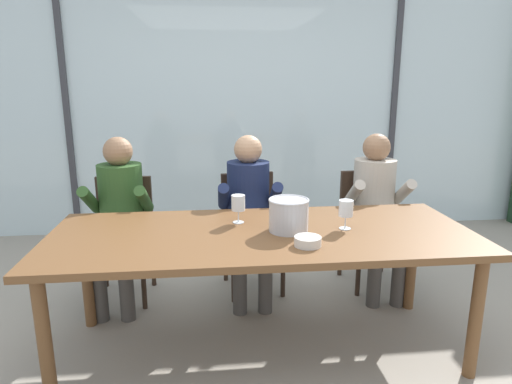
% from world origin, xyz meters
% --- Properties ---
extents(ground, '(14.00, 14.00, 0.00)m').
position_xyz_m(ground, '(0.00, 1.00, 0.00)').
color(ground, '#9E9384').
extents(window_glass_panel, '(7.64, 0.03, 2.60)m').
position_xyz_m(window_glass_panel, '(0.00, 2.34, 1.30)').
color(window_glass_panel, silver).
rests_on(window_glass_panel, ground).
extents(window_mullion_left, '(0.06, 0.06, 2.60)m').
position_xyz_m(window_mullion_left, '(-1.72, 2.32, 1.30)').
color(window_mullion_left, '#38383D').
rests_on(window_mullion_left, ground).
extents(window_mullion_right, '(0.06, 0.06, 2.60)m').
position_xyz_m(window_mullion_right, '(1.72, 2.32, 1.30)').
color(window_mullion_right, '#38383D').
rests_on(window_mullion_right, ground).
extents(hillside_vineyard, '(13.64, 2.40, 1.87)m').
position_xyz_m(hillside_vineyard, '(0.00, 5.77, 0.94)').
color(hillside_vineyard, '#477A38').
rests_on(hillside_vineyard, ground).
extents(dining_table, '(2.44, 0.97, 0.76)m').
position_xyz_m(dining_table, '(0.00, 0.00, 0.69)').
color(dining_table, brown).
rests_on(dining_table, ground).
extents(chair_near_curtain, '(0.46, 0.46, 0.90)m').
position_xyz_m(chair_near_curtain, '(-0.96, 0.87, 0.53)').
color(chair_near_curtain, '#332319').
rests_on(chair_near_curtain, ground).
extents(chair_left_of_center, '(0.49, 0.49, 0.90)m').
position_xyz_m(chair_left_of_center, '(0.02, 0.92, 0.53)').
color(chair_left_of_center, '#332319').
rests_on(chair_left_of_center, ground).
extents(chair_center, '(0.47, 0.47, 0.90)m').
position_xyz_m(chair_center, '(0.98, 0.91, 0.53)').
color(chair_center, '#332319').
rests_on(chair_center, ground).
extents(person_olive_shirt, '(0.48, 0.62, 1.22)m').
position_xyz_m(person_olive_shirt, '(-0.95, 0.76, 0.70)').
color(person_olive_shirt, '#2D5123').
rests_on(person_olive_shirt, ground).
extents(person_navy_polo, '(0.47, 0.61, 1.22)m').
position_xyz_m(person_navy_polo, '(-0.01, 0.76, 0.70)').
color(person_navy_polo, '#192347').
rests_on(person_navy_polo, ground).
extents(person_beige_jumper, '(0.47, 0.62, 1.22)m').
position_xyz_m(person_beige_jumper, '(0.98, 0.76, 0.70)').
color(person_beige_jumper, '#B7AD9E').
rests_on(person_beige_jumper, ground).
extents(ice_bucket_primary, '(0.24, 0.24, 0.19)m').
position_xyz_m(ice_bucket_primary, '(0.15, 0.00, 0.85)').
color(ice_bucket_primary, '#B7B7BC').
rests_on(ice_bucket_primary, dining_table).
extents(tasting_bowl, '(0.14, 0.14, 0.05)m').
position_xyz_m(tasting_bowl, '(0.21, -0.25, 0.78)').
color(tasting_bowl, silver).
rests_on(tasting_bowl, dining_table).
extents(wine_glass_by_left_taster, '(0.08, 0.08, 0.17)m').
position_xyz_m(wine_glass_by_left_taster, '(0.49, -0.00, 0.87)').
color(wine_glass_by_left_taster, silver).
rests_on(wine_glass_by_left_taster, dining_table).
extents(wine_glass_near_bucket, '(0.08, 0.08, 0.17)m').
position_xyz_m(wine_glass_near_bucket, '(-0.13, 0.19, 0.87)').
color(wine_glass_near_bucket, silver).
rests_on(wine_glass_near_bucket, dining_table).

